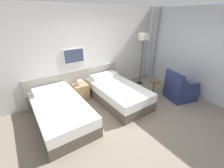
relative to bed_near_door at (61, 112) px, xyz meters
The scene contains 9 objects.
ground_plane 1.75m from the bed_near_door, 35.87° to the right, with size 16.00×16.00×0.00m, color slate.
wall_headboard 2.02m from the bed_near_door, 37.83° to the left, with size 10.00×0.10×2.70m.
wall_window 4.30m from the bed_near_door, 15.78° to the right, with size 0.21×4.55×2.70m.
bed_near_door is the anchor object (origin of this frame).
bed_near_window 1.72m from the bed_near_door, ahead, with size 1.11×2.03×0.64m.
nightstand 1.15m from the bed_near_door, 41.49° to the left, with size 0.43×0.39×0.62m.
floor_lamp 3.50m from the bed_near_door, ahead, with size 0.24×0.24×1.85m.
side_table 2.84m from the bed_near_door, ahead, with size 0.38×0.38×0.59m.
armchair 3.53m from the bed_near_door, 16.23° to the right, with size 0.94×0.89×0.90m.
Camera 1 is at (-2.09, -2.16, 2.43)m, focal length 24.00 mm.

